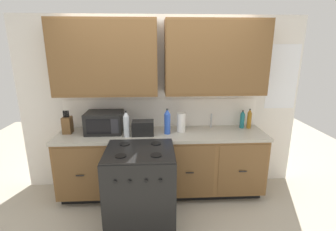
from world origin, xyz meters
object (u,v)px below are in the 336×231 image
stove_range (141,188)px  bottle_teal (242,119)px  microwave (104,122)px  bottle_clear (126,124)px  toaster (143,128)px  bottle_amber (249,119)px  knife_block (67,125)px  paper_towel_roll (181,122)px  bottle_blue (167,122)px

stove_range → bottle_teal: 1.71m
microwave → bottle_clear: size_ratio=1.42×
stove_range → microwave: (-0.50, 0.70, 0.58)m
toaster → stove_range: bearing=-91.4°
stove_range → microwave: bearing=125.7°
microwave → bottle_amber: size_ratio=1.71×
stove_range → knife_block: 1.33m
stove_range → paper_towel_roll: 1.02m
knife_block → microwave: bearing=0.2°
toaster → knife_block: (-1.01, 0.13, 0.02)m
microwave → toaster: (0.52, -0.13, -0.04)m
stove_range → knife_block: bearing=144.8°
knife_block → bottle_teal: size_ratio=1.20×
knife_block → paper_towel_roll: bearing=-0.8°
paper_towel_roll → bottle_blue: size_ratio=0.77×
knife_block → bottle_blue: 1.33m
microwave → knife_block: 0.49m
bottle_blue → knife_block: bearing=175.8°
stove_range → bottle_clear: bottle_clear is taller
toaster → bottle_teal: (1.39, 0.22, 0.03)m
toaster → microwave: bearing=165.9°
stove_range → toaster: bearing=88.6°
toaster → knife_block: size_ratio=0.90×
toaster → bottle_teal: 1.41m
bottle_blue → bottle_teal: size_ratio=1.32×
bottle_teal → bottle_blue: bearing=-169.9°
knife_block → stove_range: bearing=-35.2°
toaster → bottle_clear: bearing=-165.5°
bottle_clear → stove_range: bearing=-69.6°
bottle_clear → knife_block: bearing=167.2°
stove_range → knife_block: (-0.99, 0.70, 0.55)m
bottle_amber → bottle_teal: bearing=166.1°
stove_range → bottle_amber: (1.49, 0.77, 0.57)m
toaster → bottle_blue: (0.32, 0.03, 0.07)m
paper_towel_roll → microwave: bearing=178.7°
paper_towel_roll → bottle_clear: 0.73m
microwave → bottle_teal: 1.91m
bottle_teal → stove_range: bearing=-150.5°
stove_range → bottle_teal: (1.40, 0.79, 0.56)m
stove_range → paper_towel_roll: size_ratio=3.65×
toaster → bottle_blue: bottle_blue is taller
stove_range → bottle_teal: bearing=29.5°
microwave → bottle_blue: size_ratio=1.41×
bottle_blue → microwave: bearing=173.3°
stove_range → toaster: (0.01, 0.57, 0.53)m
microwave → knife_block: bearing=-179.8°
bottle_teal → knife_block: bearing=-177.7°
bottle_amber → paper_towel_roll: bearing=-174.5°
bottle_blue → stove_range: bearing=-119.0°
bottle_blue → bottle_amber: (1.16, 0.17, -0.03)m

